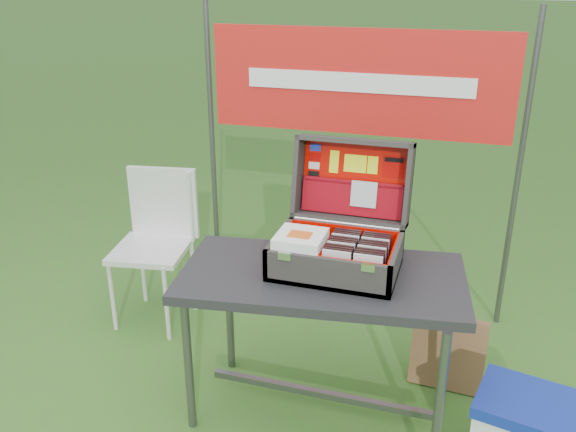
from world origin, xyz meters
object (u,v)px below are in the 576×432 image
(suitcase, at_px, (341,212))
(cardboard_box, at_px, (448,353))
(chair, at_px, (151,252))
(table, at_px, (320,348))

(suitcase, relative_size, cardboard_box, 1.45)
(chair, distance_m, cardboard_box, 1.63)
(chair, bearing_deg, cardboard_box, -13.13)
(suitcase, bearing_deg, table, -113.72)
(cardboard_box, bearing_deg, chair, 179.78)
(table, height_order, cardboard_box, table)
(table, distance_m, chair, 1.20)
(suitcase, height_order, cardboard_box, suitcase)
(suitcase, xyz_separation_m, chair, (-1.13, 0.41, -0.53))
(table, distance_m, cardboard_box, 0.68)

